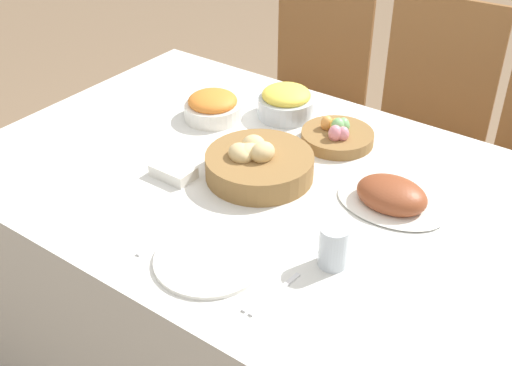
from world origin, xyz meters
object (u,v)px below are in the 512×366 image
Objects in this scene: carrot_bowl at (213,106)px; drinking_cup at (334,246)px; chair_far_center at (423,127)px; chair_far_left at (307,92)px; fork at (160,236)px; egg_basket at (338,135)px; ham_platter at (391,197)px; knife at (264,288)px; dinner_plate at (209,260)px; bread_basket at (258,163)px; spoon at (275,294)px; pineapple_bowl at (286,102)px; butter_dish at (173,171)px.

carrot_bowl is 0.75m from drinking_cup.
chair_far_left is at bearing 175.49° from chair_far_center.
fork is (0.37, -1.25, 0.22)m from chair_far_left.
fork is (0.27, -0.54, -0.04)m from carrot_bowl.
egg_basket is at bearing 75.20° from fork.
drinking_cup reaches higher than egg_basket.
chair_far_left and chair_far_center have the same top height.
ham_platter is 1.74× the size of knife.
dinner_plate is at bearing -86.99° from egg_basket.
bread_basket is 0.46m from spoon.
knife is 0.18m from drinking_cup.
pineapple_bowl is (-0.48, 0.25, 0.02)m from ham_platter.
carrot_bowl is (-0.39, -0.09, 0.01)m from egg_basket.
ham_platter is at bearing 61.91° from dinner_plate.
pineapple_bowl is (-0.25, -0.57, 0.26)m from chair_far_center.
drinking_cup reaches higher than dinner_plate.
chair_far_left is at bearing 112.38° from dinner_plate.
dinner_plate is 0.37m from butter_dish.
egg_basket is 2.11× the size of drinking_cup.
chair_far_center is 0.67m from egg_basket.
chair_far_center reaches higher than dinner_plate.
pineapple_bowl is at bearing 110.08° from dinner_plate.
chair_far_left is 1.02m from bread_basket.
dinner_plate is (0.52, -1.25, 0.22)m from chair_far_left.
carrot_bowl is at bearing -140.01° from pineapple_bowl.
fork is (-0.15, -1.25, 0.22)m from chair_far_center.
chair_far_center is 0.88m from ham_platter.
chair_far_center is 1.10m from butter_dish.
ham_platter is 1.57× the size of carrot_bowl.
ham_platter is at bearing -78.41° from chair_far_center.
chair_far_center reaches higher than knife.
chair_far_left is 1.37m from dinner_plate.
spoon is at bearing -41.62° from carrot_bowl.
dinner_plate is 1.54× the size of fork.
chair_far_left is 6.05× the size of knife.
bread_basket is 0.44m from knife.
spoon is at bearing -64.08° from chair_far_left.
drinking_cup is at bearing 18.10° from fork.
chair_far_center is 6.05× the size of knife.
chair_far_left is 3.47× the size of ham_platter.
drinking_cup reaches higher than carrot_bowl.
butter_dish is (-0.48, 0.21, 0.01)m from spoon.
fork is 0.33m from spoon.
bread_basket is at bearing 36.72° from butter_dish.
chair_far_left reaches higher than knife.
dinner_plate is 2.15× the size of butter_dish.
carrot_bowl is 1.11× the size of knife.
spoon is (0.18, 0.00, -0.00)m from dinner_plate.
butter_dish is (0.22, -1.04, 0.23)m from chair_far_left.
carrot_bowl is 0.60m from fork.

